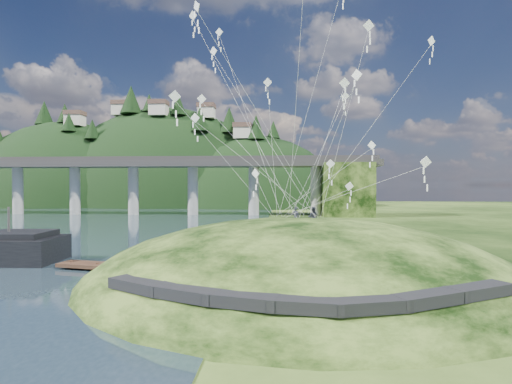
{
  "coord_description": "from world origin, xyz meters",
  "views": [
    {
      "loc": [
        6.48,
        -29.83,
        7.63
      ],
      "look_at": [
        4.0,
        6.0,
        7.0
      ],
      "focal_mm": 28.0,
      "sensor_mm": 36.0,
      "label": 1
    }
  ],
  "objects": [
    {
      "name": "footpath",
      "position": [
        7.46,
        -9.74,
        2.08
      ],
      "size": [
        22.29,
        5.84,
        0.83
      ],
      "color": "black",
      "rests_on": "ground"
    },
    {
      "name": "kite_swarm",
      "position": [
        6.64,
        1.93,
        16.38
      ],
      "size": [
        19.85,
        16.57,
        20.16
      ],
      "color": "white",
      "rests_on": "ground"
    },
    {
      "name": "kite_flyers",
      "position": [
        8.44,
        3.07,
        5.84
      ],
      "size": [
        2.26,
        1.06,
        1.72
      ],
      "color": "#262732",
      "rests_on": "ground"
    },
    {
      "name": "wooden_dock",
      "position": [
        -7.49,
        4.25,
        0.4
      ],
      "size": [
        12.99,
        4.42,
        0.92
      ],
      "color": "#331F15",
      "rests_on": "ground"
    },
    {
      "name": "bridge",
      "position": [
        -26.46,
        70.07,
        9.7
      ],
      "size": [
        160.0,
        11.0,
        15.0
      ],
      "color": "#2D2B2B",
      "rests_on": "ground"
    },
    {
      "name": "ground",
      "position": [
        0.0,
        0.0,
        0.0
      ],
      "size": [
        320.0,
        320.0,
        0.0
      ],
      "primitive_type": "plane",
      "color": "black",
      "rests_on": "ground"
    },
    {
      "name": "far_ridge",
      "position": [
        -43.58,
        122.17,
        -7.44
      ],
      "size": [
        153.0,
        70.0,
        94.5
      ],
      "color": "black",
      "rests_on": "ground"
    },
    {
      "name": "grass_hill",
      "position": [
        8.0,
        2.0,
        -1.5
      ],
      "size": [
        36.0,
        32.0,
        13.0
      ],
      "color": "black",
      "rests_on": "ground"
    }
  ]
}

